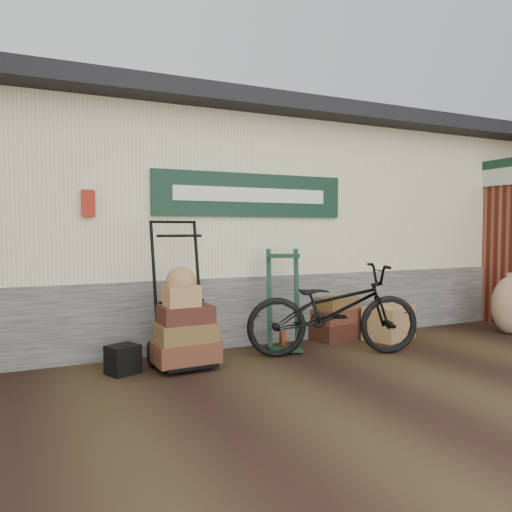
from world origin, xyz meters
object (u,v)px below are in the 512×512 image
(black_trunk, at_px, (123,359))
(bicycle, at_px, (333,305))
(wicker_hamper, at_px, (389,322))
(porter_trolley, at_px, (180,292))
(green_barrow, at_px, (284,300))
(suitcase_stack, at_px, (336,318))

(black_trunk, xyz_separation_m, bicycle, (2.44, -0.27, 0.46))
(bicycle, bearing_deg, wicker_hamper, -52.28)
(porter_trolley, distance_m, green_barrow, 1.39)
(suitcase_stack, relative_size, bicycle, 0.32)
(green_barrow, xyz_separation_m, black_trunk, (-2.02, -0.20, -0.48))
(porter_trolley, height_order, black_trunk, porter_trolley)
(suitcase_stack, bearing_deg, green_barrow, -165.56)
(suitcase_stack, bearing_deg, bicycle, -126.67)
(green_barrow, relative_size, wicker_hamper, 1.81)
(wicker_hamper, xyz_separation_m, black_trunk, (-3.65, -0.16, -0.08))
(green_barrow, bearing_deg, suitcase_stack, 32.74)
(porter_trolley, relative_size, suitcase_stack, 2.47)
(suitcase_stack, distance_m, bicycle, 0.95)
(wicker_hamper, distance_m, black_trunk, 3.66)
(porter_trolley, bearing_deg, black_trunk, -176.12)
(suitcase_stack, bearing_deg, wicker_hamper, -22.29)
(porter_trolley, relative_size, bicycle, 0.79)
(green_barrow, xyz_separation_m, bicycle, (0.42, -0.47, -0.02))
(green_barrow, bearing_deg, bicycle, -29.88)
(suitcase_stack, height_order, wicker_hamper, suitcase_stack)
(wicker_hamper, bearing_deg, suitcase_stack, 157.71)
(porter_trolley, distance_m, black_trunk, 0.93)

